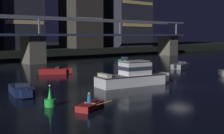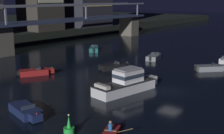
{
  "view_description": "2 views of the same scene",
  "coord_description": "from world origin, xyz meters",
  "px_view_note": "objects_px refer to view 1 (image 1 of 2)",
  "views": [
    {
      "loc": [
        -27.25,
        -20.91,
        5.59
      ],
      "look_at": [
        -0.02,
        11.78,
        1.24
      ],
      "focal_mm": 49.08,
      "sensor_mm": 36.0,
      "label": 1
    },
    {
      "loc": [
        -31.59,
        -16.88,
        10.84
      ],
      "look_at": [
        -1.17,
        7.99,
        2.01
      ],
      "focal_mm": 49.66,
      "sensor_mm": 36.0,
      "label": 2
    }
  ],
  "objects_px": {
    "speedboat_near_center": "(54,71)",
    "speedboat_far_left": "(181,66)",
    "speedboat_near_right": "(124,61)",
    "speedboat_mid_right": "(22,90)",
    "dinghy_with_paddler": "(90,106)",
    "speedboat_mid_center": "(133,70)",
    "channel_buoy": "(50,101)",
    "cabin_cruiser_near_left": "(133,76)",
    "river_bridge": "(33,41)"
  },
  "relations": [
    {
      "from": "speedboat_mid_center",
      "to": "channel_buoy",
      "type": "xyz_separation_m",
      "value": [
        -20.51,
        -11.96,
        0.06
      ]
    },
    {
      "from": "speedboat_mid_right",
      "to": "channel_buoy",
      "type": "relative_size",
      "value": 2.96
    },
    {
      "from": "river_bridge",
      "to": "speedboat_far_left",
      "type": "bearing_deg",
      "value": -58.12
    },
    {
      "from": "speedboat_near_right",
      "to": "dinghy_with_paddler",
      "type": "height_order",
      "value": "dinghy_with_paddler"
    },
    {
      "from": "river_bridge",
      "to": "dinghy_with_paddler",
      "type": "xyz_separation_m",
      "value": [
        -13.91,
        -38.98,
        -4.2
      ]
    },
    {
      "from": "speedboat_near_center",
      "to": "speedboat_mid_right",
      "type": "xyz_separation_m",
      "value": [
        -10.22,
        -12.08,
        0.0
      ]
    },
    {
      "from": "speedboat_near_center",
      "to": "dinghy_with_paddler",
      "type": "height_order",
      "value": "dinghy_with_paddler"
    },
    {
      "from": "speedboat_near_right",
      "to": "channel_buoy",
      "type": "xyz_separation_m",
      "value": [
        -31.14,
        -25.79,
        0.06
      ]
    },
    {
      "from": "dinghy_with_paddler",
      "to": "speedboat_far_left",
      "type": "bearing_deg",
      "value": 25.68
    },
    {
      "from": "speedboat_near_center",
      "to": "speedboat_near_right",
      "type": "height_order",
      "value": "same"
    },
    {
      "from": "river_bridge",
      "to": "speedboat_near_right",
      "type": "distance_m",
      "value": 18.98
    },
    {
      "from": "speedboat_mid_center",
      "to": "channel_buoy",
      "type": "bearing_deg",
      "value": -149.74
    },
    {
      "from": "speedboat_mid_center",
      "to": "speedboat_far_left",
      "type": "relative_size",
      "value": 0.98
    },
    {
      "from": "river_bridge",
      "to": "channel_buoy",
      "type": "xyz_separation_m",
      "value": [
        -15.78,
        -36.16,
        -4.0
      ]
    },
    {
      "from": "river_bridge",
      "to": "speedboat_far_left",
      "type": "relative_size",
      "value": 17.29
    },
    {
      "from": "speedboat_near_right",
      "to": "speedboat_mid_center",
      "type": "height_order",
      "value": "same"
    },
    {
      "from": "river_bridge",
      "to": "speedboat_mid_center",
      "type": "distance_m",
      "value": 24.99
    },
    {
      "from": "speedboat_near_right",
      "to": "speedboat_mid_center",
      "type": "relative_size",
      "value": 0.91
    },
    {
      "from": "speedboat_near_center",
      "to": "channel_buoy",
      "type": "distance_m",
      "value": 21.22
    },
    {
      "from": "cabin_cruiser_near_left",
      "to": "channel_buoy",
      "type": "height_order",
      "value": "cabin_cruiser_near_left"
    },
    {
      "from": "speedboat_mid_right",
      "to": "channel_buoy",
      "type": "distance_m",
      "value": 6.31
    },
    {
      "from": "speedboat_mid_right",
      "to": "dinghy_with_paddler",
      "type": "distance_m",
      "value": 9.25
    },
    {
      "from": "speedboat_mid_right",
      "to": "channel_buoy",
      "type": "bearing_deg",
      "value": -93.3
    },
    {
      "from": "river_bridge",
      "to": "speedboat_near_right",
      "type": "bearing_deg",
      "value": -34.03
    },
    {
      "from": "speedboat_near_center",
      "to": "speedboat_far_left",
      "type": "relative_size",
      "value": 0.95
    },
    {
      "from": "speedboat_far_left",
      "to": "channel_buoy",
      "type": "bearing_deg",
      "value": -160.11
    },
    {
      "from": "speedboat_near_center",
      "to": "channel_buoy",
      "type": "relative_size",
      "value": 2.79
    },
    {
      "from": "river_bridge",
      "to": "cabin_cruiser_near_left",
      "type": "relative_size",
      "value": 9.58
    },
    {
      "from": "speedboat_near_center",
      "to": "speedboat_near_right",
      "type": "bearing_deg",
      "value": 19.8
    },
    {
      "from": "speedboat_mid_right",
      "to": "speedboat_near_right",
      "type": "bearing_deg",
      "value": 32.33
    },
    {
      "from": "speedboat_near_center",
      "to": "speedboat_mid_center",
      "type": "height_order",
      "value": "same"
    },
    {
      "from": "channel_buoy",
      "to": "river_bridge",
      "type": "bearing_deg",
      "value": 66.43
    },
    {
      "from": "speedboat_mid_center",
      "to": "speedboat_mid_right",
      "type": "relative_size",
      "value": 0.97
    },
    {
      "from": "speedboat_near_right",
      "to": "speedboat_mid_right",
      "type": "relative_size",
      "value": 0.89
    },
    {
      "from": "speedboat_mid_center",
      "to": "speedboat_mid_right",
      "type": "xyz_separation_m",
      "value": [
        -20.15,
        -5.66,
        0.0
      ]
    },
    {
      "from": "speedboat_near_center",
      "to": "speedboat_mid_center",
      "type": "distance_m",
      "value": 11.82
    },
    {
      "from": "dinghy_with_paddler",
      "to": "speedboat_near_right",
      "type": "bearing_deg",
      "value": 44.34
    },
    {
      "from": "speedboat_far_left",
      "to": "dinghy_with_paddler",
      "type": "relative_size",
      "value": 1.84
    },
    {
      "from": "river_bridge",
      "to": "speedboat_near_center",
      "type": "distance_m",
      "value": 18.96
    },
    {
      "from": "speedboat_near_right",
      "to": "river_bridge",
      "type": "bearing_deg",
      "value": 145.97
    },
    {
      "from": "speedboat_near_center",
      "to": "speedboat_mid_right",
      "type": "height_order",
      "value": "same"
    },
    {
      "from": "river_bridge",
      "to": "speedboat_mid_right",
      "type": "xyz_separation_m",
      "value": [
        -15.41,
        -29.86,
        -4.06
      ]
    },
    {
      "from": "speedboat_mid_right",
      "to": "speedboat_far_left",
      "type": "bearing_deg",
      "value": 9.2
    },
    {
      "from": "speedboat_near_center",
      "to": "speedboat_far_left",
      "type": "bearing_deg",
      "value": -18.92
    },
    {
      "from": "river_bridge",
      "to": "cabin_cruiser_near_left",
      "type": "bearing_deg",
      "value": -95.97
    },
    {
      "from": "speedboat_near_center",
      "to": "dinghy_with_paddler",
      "type": "relative_size",
      "value": 1.74
    },
    {
      "from": "speedboat_mid_center",
      "to": "dinghy_with_paddler",
      "type": "relative_size",
      "value": 1.8
    },
    {
      "from": "cabin_cruiser_near_left",
      "to": "speedboat_near_center",
      "type": "xyz_separation_m",
      "value": [
        -1.77,
        14.96,
        -0.64
      ]
    },
    {
      "from": "channel_buoy",
      "to": "speedboat_mid_right",
      "type": "bearing_deg",
      "value": 86.7
    },
    {
      "from": "cabin_cruiser_near_left",
      "to": "speedboat_mid_right",
      "type": "height_order",
      "value": "cabin_cruiser_near_left"
    }
  ]
}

